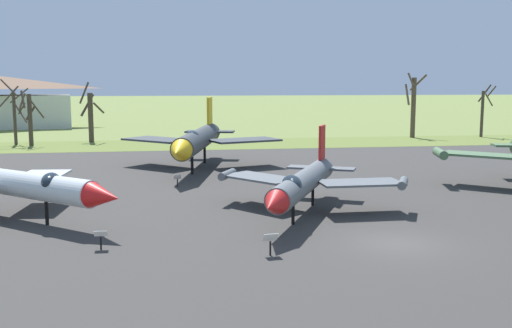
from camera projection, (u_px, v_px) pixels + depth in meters
name	position (u px, v px, depth m)	size (l,w,h in m)	color
ground_plane	(396.00, 244.00, 26.13)	(600.00, 600.00, 0.00)	olive
asphalt_apron	(316.00, 188.00, 39.93)	(92.06, 47.00, 0.05)	#383533
grass_verge_strip	(252.00, 144.00, 68.80)	(152.06, 12.00, 0.06)	olive
jet_fighter_front_left	(198.00, 140.00, 48.20)	(13.53, 17.66, 5.78)	#33383D
info_placard_front_left	(177.00, 179.00, 40.18)	(0.55, 0.35, 0.91)	black
jet_fighter_front_right	(303.00, 182.00, 31.44)	(10.43, 12.38, 4.53)	#565B60
info_placard_front_right	(270.00, 241.00, 24.19)	(0.66, 0.38, 1.00)	black
jet_fighter_rear_left	(17.00, 183.00, 30.43)	(12.09, 11.19, 4.86)	silver
info_placard_rear_left	(101.00, 237.00, 25.10)	(0.57, 0.32, 0.89)	black
bare_tree_far_left	(14.00, 112.00, 67.15)	(3.30, 3.01, 7.54)	#42382D
bare_tree_left_of_center	(29.00, 116.00, 65.83)	(3.18, 2.66, 6.25)	#42382D
bare_tree_center	(90.00, 115.00, 70.18)	(2.89, 2.86, 7.20)	#42382D
bare_tree_right_of_center	(413.00, 105.00, 75.64)	(2.80, 2.55, 8.38)	brown
bare_tree_far_right	(483.00, 110.00, 76.53)	(1.71, 2.44, 6.90)	#42382D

